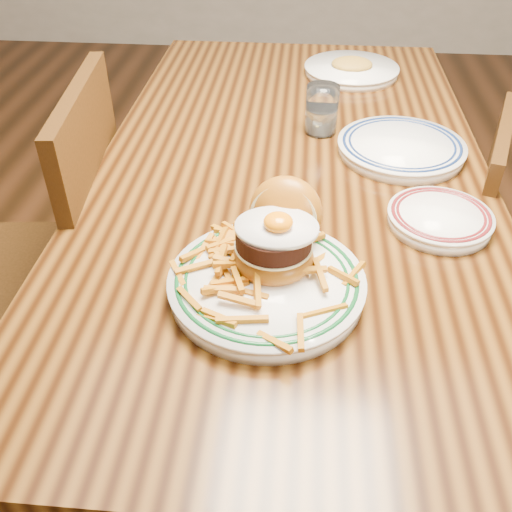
# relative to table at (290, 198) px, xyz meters

# --- Properties ---
(floor) EXTENTS (6.00, 6.00, 0.00)m
(floor) POSITION_rel_table_xyz_m (0.00, 0.00, -0.66)
(floor) COLOR black
(floor) RESTS_ON ground
(table) EXTENTS (0.85, 1.60, 0.75)m
(table) POSITION_rel_table_xyz_m (0.00, 0.00, 0.00)
(table) COLOR black
(table) RESTS_ON floor
(chair_left) EXTENTS (0.48, 0.48, 0.93)m
(chair_left) POSITION_rel_table_xyz_m (-0.55, -0.08, -0.16)
(chair_left) COLOR #40240D
(chair_left) RESTS_ON floor
(chair_right) EXTENTS (0.49, 0.49, 0.82)m
(chair_right) POSITION_rel_table_xyz_m (0.56, 0.05, -0.22)
(chair_right) COLOR #40240D
(chair_right) RESTS_ON floor
(main_plate) EXTENTS (0.31, 0.33, 0.15)m
(main_plate) POSITION_rel_table_xyz_m (-0.02, -0.40, 0.13)
(main_plate) COLOR white
(main_plate) RESTS_ON table
(side_plate) EXTENTS (0.19, 0.19, 0.03)m
(side_plate) POSITION_rel_table_xyz_m (0.28, -0.21, 0.11)
(side_plate) COLOR white
(side_plate) RESTS_ON table
(rear_plate) EXTENTS (0.28, 0.28, 0.03)m
(rear_plate) POSITION_rel_table_xyz_m (0.24, 0.07, 0.11)
(rear_plate) COLOR white
(rear_plate) RESTS_ON table
(water_glass) EXTENTS (0.08, 0.08, 0.11)m
(water_glass) POSITION_rel_table_xyz_m (0.06, 0.16, 0.14)
(water_glass) COLOR white
(water_glass) RESTS_ON table
(far_plate) EXTENTS (0.27, 0.27, 0.05)m
(far_plate) POSITION_rel_table_xyz_m (0.15, 0.54, 0.10)
(far_plate) COLOR white
(far_plate) RESTS_ON table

